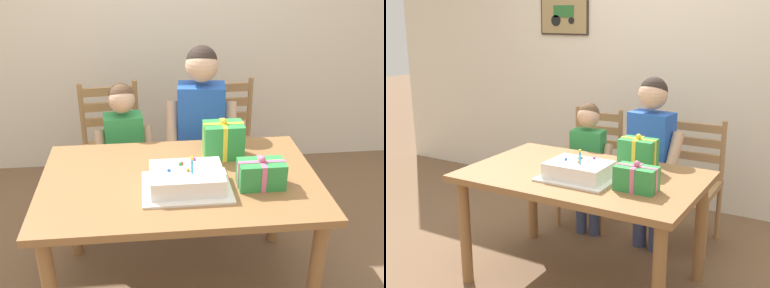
% 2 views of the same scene
% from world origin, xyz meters
% --- Properties ---
extents(ground_plane, '(20.00, 20.00, 0.00)m').
position_xyz_m(ground_plane, '(0.00, 0.00, 0.00)').
color(ground_plane, brown).
extents(back_wall, '(6.40, 0.11, 2.60)m').
position_xyz_m(back_wall, '(-0.00, 1.61, 1.30)').
color(back_wall, silver).
rests_on(back_wall, ground).
extents(dining_table, '(1.44, 0.90, 0.72)m').
position_xyz_m(dining_table, '(0.00, 0.00, 0.63)').
color(dining_table, olive).
rests_on(dining_table, ground).
extents(birthday_cake, '(0.44, 0.34, 0.19)m').
position_xyz_m(birthday_cake, '(0.03, -0.10, 0.77)').
color(birthday_cake, white).
rests_on(birthday_cake, dining_table).
extents(gift_box_red_large, '(0.23, 0.15, 0.23)m').
position_xyz_m(gift_box_red_large, '(0.26, 0.23, 0.82)').
color(gift_box_red_large, '#2D8E42').
rests_on(gift_box_red_large, dining_table).
extents(gift_box_beside_cake, '(0.24, 0.14, 0.17)m').
position_xyz_m(gift_box_beside_cake, '(0.40, -0.12, 0.79)').
color(gift_box_beside_cake, '#2D8E42').
rests_on(gift_box_beside_cake, dining_table).
extents(chair_left, '(0.46, 0.46, 0.92)m').
position_xyz_m(chair_left, '(-0.41, 0.89, 0.47)').
color(chair_left, '#A87A4C').
rests_on(chair_left, ground).
extents(chair_right, '(0.42, 0.42, 0.92)m').
position_xyz_m(chair_right, '(0.41, 0.89, 0.47)').
color(chair_right, '#A87A4C').
rests_on(chair_right, ground).
extents(child_older, '(0.47, 0.28, 1.26)m').
position_xyz_m(child_older, '(0.19, 0.64, 0.76)').
color(child_older, '#38426B').
rests_on(child_older, ground).
extents(child_younger, '(0.39, 0.23, 1.03)m').
position_xyz_m(child_younger, '(-0.31, 0.64, 0.63)').
color(child_younger, '#38426B').
rests_on(child_younger, ground).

